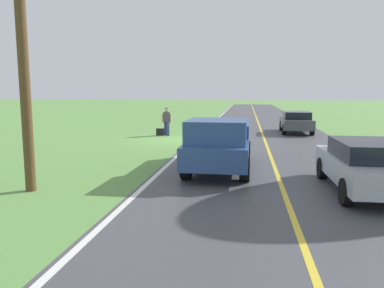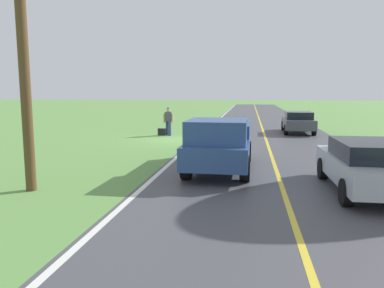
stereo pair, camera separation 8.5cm
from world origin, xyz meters
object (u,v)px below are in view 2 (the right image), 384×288
(suitcase_carried, at_px, (162,132))
(sedan_near_oncoming, at_px, (298,121))
(hitchhiker_walking, at_px, (168,120))
(sedan_mid_oncoming, at_px, (367,165))
(utility_pole_roadside, at_px, (22,28))
(pickup_truck_passing, at_px, (220,143))

(suitcase_carried, height_order, sedan_near_oncoming, sedan_near_oncoming)
(hitchhiker_walking, xyz_separation_m, suitcase_carried, (0.42, 0.07, -0.76))
(hitchhiker_walking, bearing_deg, sedan_mid_oncoming, 123.78)
(hitchhiker_walking, bearing_deg, suitcase_carried, 9.40)
(utility_pole_roadside, bearing_deg, hitchhiker_walking, -94.12)
(pickup_truck_passing, bearing_deg, sedan_mid_oncoming, 152.26)
(hitchhiker_walking, relative_size, pickup_truck_passing, 0.32)
(sedan_mid_oncoming, xyz_separation_m, sedan_near_oncoming, (-0.03, -14.87, 0.00))
(pickup_truck_passing, distance_m, sedan_near_oncoming, 13.36)
(sedan_near_oncoming, bearing_deg, pickup_truck_passing, 71.85)
(pickup_truck_passing, relative_size, utility_pole_roadside, 0.63)
(pickup_truck_passing, xyz_separation_m, utility_pole_roadside, (4.92, 3.37, 3.37))
(sedan_mid_oncoming, bearing_deg, sedan_near_oncoming, -90.10)
(suitcase_carried, xyz_separation_m, pickup_truck_passing, (-4.39, 9.86, 0.75))
(pickup_truck_passing, bearing_deg, hitchhiker_walking, -68.24)
(sedan_near_oncoming, relative_size, utility_pole_roadside, 0.51)
(suitcase_carried, height_order, pickup_truck_passing, pickup_truck_passing)
(hitchhiker_walking, bearing_deg, pickup_truck_passing, 111.76)
(sedan_near_oncoming, height_order, utility_pole_roadside, utility_pole_roadside)
(suitcase_carried, height_order, utility_pole_roadside, utility_pole_roadside)
(hitchhiker_walking, xyz_separation_m, sedan_mid_oncoming, (-8.10, 12.10, -0.23))
(sedan_near_oncoming, bearing_deg, hitchhiker_walking, 18.77)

